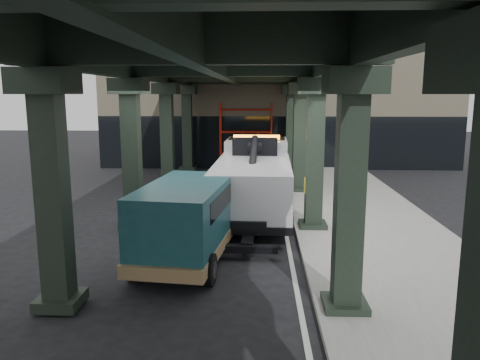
# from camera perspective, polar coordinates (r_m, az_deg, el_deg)

# --- Properties ---
(ground) EXTENTS (90.00, 90.00, 0.00)m
(ground) POSITION_cam_1_polar(r_m,az_deg,el_deg) (13.92, -1.07, -8.44)
(ground) COLOR black
(ground) RESTS_ON ground
(sidewalk) EXTENTS (5.00, 40.00, 0.15)m
(sidewalk) POSITION_cam_1_polar(r_m,az_deg,el_deg) (16.21, 15.55, -5.82)
(sidewalk) COLOR gray
(sidewalk) RESTS_ON ground
(lane_stripe) EXTENTS (0.12, 38.00, 0.01)m
(lane_stripe) POSITION_cam_1_polar(r_m,az_deg,el_deg) (15.83, 5.56, -6.13)
(lane_stripe) COLOR silver
(lane_stripe) RESTS_ON ground
(viaduct) EXTENTS (7.40, 32.00, 6.40)m
(viaduct) POSITION_cam_1_polar(r_m,az_deg,el_deg) (15.23, -2.22, 14.03)
(viaduct) COLOR black
(viaduct) RESTS_ON ground
(building) EXTENTS (22.00, 10.00, 8.00)m
(building) POSITION_cam_1_polar(r_m,az_deg,el_deg) (33.17, 4.52, 9.52)
(building) COLOR #C6B793
(building) RESTS_ON ground
(scaffolding) EXTENTS (3.08, 0.88, 4.00)m
(scaffolding) POSITION_cam_1_polar(r_m,az_deg,el_deg) (27.91, 0.73, 5.50)
(scaffolding) COLOR red
(scaffolding) RESTS_ON ground
(tow_truck) EXTENTS (2.94, 9.14, 2.97)m
(tow_truck) POSITION_cam_1_polar(r_m,az_deg,el_deg) (17.82, 1.79, 0.55)
(tow_truck) COLOR black
(tow_truck) RESTS_ON ground
(towed_van) EXTENTS (2.67, 5.56, 2.17)m
(towed_van) POSITION_cam_1_polar(r_m,az_deg,el_deg) (12.89, -6.22, -4.62)
(towed_van) COLOR #133F46
(towed_van) RESTS_ON ground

